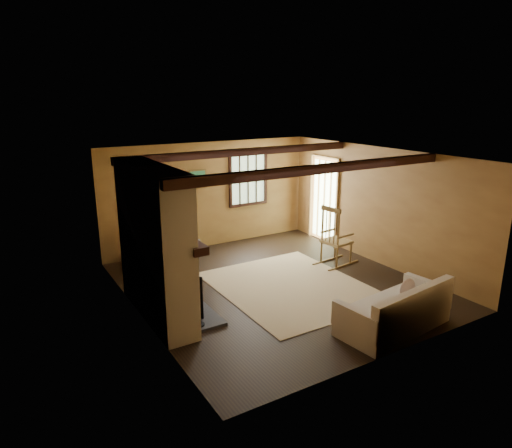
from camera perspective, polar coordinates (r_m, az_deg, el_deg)
ground at (r=8.52m, az=2.48°, el=-7.66°), size 5.50×5.50×0.00m
room_envelope at (r=8.34m, az=2.90°, el=3.63°), size 5.02×5.52×2.44m
fireplace at (r=7.20m, az=-12.37°, el=-3.09°), size 1.02×2.30×2.40m
rug at (r=8.47m, az=4.37°, el=-7.81°), size 2.50×3.00×0.01m
rocking_chair at (r=9.50m, az=9.86°, el=-1.96°), size 0.96×0.59×1.25m
sofa at (r=7.23m, az=17.14°, el=-10.58°), size 1.90×1.00×0.74m
firewood_pile at (r=9.98m, az=-14.74°, el=-3.93°), size 0.59×0.11×0.21m
laundry_basket at (r=10.28m, az=-8.68°, el=-2.76°), size 0.53×0.42×0.30m
basket_pillow at (r=10.20m, az=-8.74°, el=-1.37°), size 0.49×0.42×0.22m
armchair at (r=9.47m, az=-12.76°, el=-3.00°), size 1.17×1.18×0.80m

